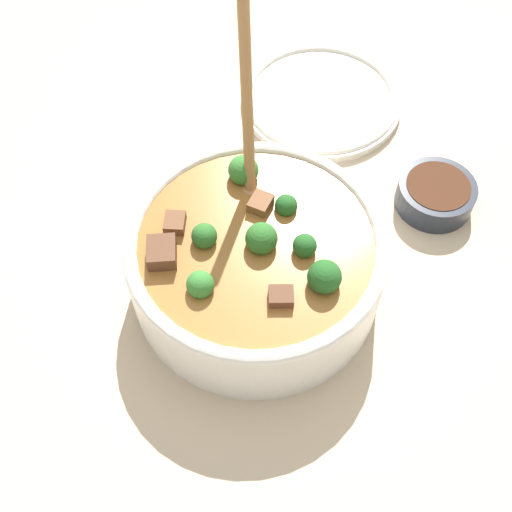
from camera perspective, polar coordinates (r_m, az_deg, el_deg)
The scene contains 4 objects.
ground_plane at distance 0.74m, azimuth 0.00°, elevation -2.61°, with size 4.00×4.00×0.00m, color #C6B293.
stew_bowl at distance 0.69m, azimuth -0.01°, elevation -0.22°, with size 0.28×0.28×0.31m.
condiment_bowl at distance 0.82m, azimuth 15.68°, elevation 5.36°, with size 0.10×0.10×0.04m.
empty_plate at distance 0.93m, azimuth 5.81°, elevation 13.71°, with size 0.22×0.22×0.02m.
Camera 1 is at (0.23, -0.30, 0.64)m, focal length 45.00 mm.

